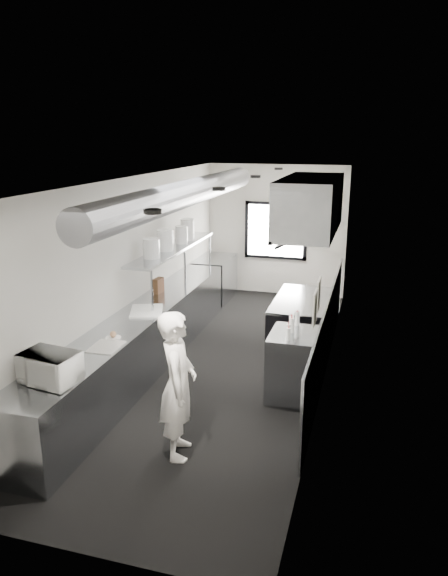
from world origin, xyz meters
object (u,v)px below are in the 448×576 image
Objects in this scene: pass_shelf at (174,249)px; plate_stack_c at (182,235)px; plate_stack_a at (152,248)px; deli_tub_a at (47,367)px; plate_stack_d at (187,229)px; far_work_table at (214,279)px; range at (301,327)px; line_cook at (178,385)px; plate_stack_b at (165,240)px; squeeze_bottle_c at (292,325)px; squeeze_bottle_e at (297,319)px; microwave at (50,368)px; small_plate at (113,338)px; exhaust_hood at (310,206)px; bottle_station at (294,365)px; squeeze_bottle_d at (291,323)px; cutting_board at (146,311)px; squeeze_bottle_b at (288,331)px; deli_tub_b at (57,363)px; knife_block at (158,286)px; prep_counter at (142,342)px; squeeze_bottle_a at (288,334)px.

pass_shelf is 0.40m from plate_stack_c.
plate_stack_c is (0.05, 1.19, 0.00)m from plate_stack_a.
deli_tub_a is (-0.12, -3.59, -0.59)m from pass_shelf.
far_work_table is at bearing 88.74° from plate_stack_d.
range is 4.19× the size of plate_stack_d.
plate_stack_b is (-1.36, 3.09, 0.91)m from line_cook.
squeeze_bottle_c is 0.28m from squeeze_bottle_e.
microwave reaches higher than small_plate.
exhaust_hood is 1.83× the size of far_work_table.
range is 1.40m from bottle_station.
exhaust_hood is at bearing -15.94° from plate_stack_c.
squeeze_bottle_d is 0.98× the size of squeeze_bottle_e.
cutting_board is 3.35× the size of squeeze_bottle_b.
plate_stack_a is at bearing 155.86° from squeeze_bottle_b.
deli_tub_b reaches higher than range.
exhaust_hood reaches higher than cutting_board.
plate_stack_c is at bearing 163.66° from range.
plate_stack_c is 0.33m from plate_stack_d.
plate_stack_c reaches higher than pass_shelf.
knife_block is at bearing 11.77° from line_cook.
deli_tub_b is at bearing -138.68° from squeeze_bottle_e.
microwave is 1.78× the size of plate_stack_c.
line_cook is (-0.89, -3.08, 0.36)m from range.
squeeze_bottle_e reaches higher than prep_counter.
microwave is at bearing -135.74° from squeeze_bottle_c.
plate_stack_b is (-2.26, 0.01, 1.27)m from range.
prep_counter is 9.85× the size of cutting_board.
bottle_station is at bearing -84.93° from squeeze_bottle_e.
knife_block reaches higher than deli_tub_a.
range reaches higher than far_work_table.
microwave is at bearing -88.22° from plate_stack_b.
squeeze_bottle_a is at bearing -25.80° from knife_block.
microwave is at bearing -89.05° from prep_counter.
plate_stack_d reaches higher than plate_stack_c.
squeeze_bottle_d is (2.18, 2.25, -0.07)m from microwave.
knife_block is (0.02, 3.11, 0.07)m from deli_tub_a.
bottle_station is at bearing -45.48° from plate_stack_d.
pass_shelf reaches higher than squeeze_bottle_b.
plate_stack_d is at bearing 138.15° from squeeze_bottle_e.
far_work_table is 3.93× the size of plate_stack_c.
far_work_table is at bearing 90.97° from cutting_board.
squeeze_bottle_d is 0.18m from squeeze_bottle_e.
range is 3.22m from line_cook.
squeeze_bottle_a reaches higher than far_work_table.
knife_block reaches higher than squeeze_bottle_d.
plate_stack_a is 1.19m from plate_stack_c.
exhaust_hood is at bearing 91.37° from squeeze_bottle_e.
plate_stack_c reaches higher than deli_tub_a.
knife_block is (-0.20, 0.94, 0.11)m from cutting_board.
plate_stack_b is at bearing 154.77° from squeeze_bottle_e.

